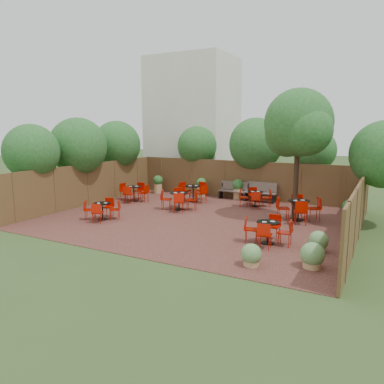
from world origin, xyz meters
The scene contains 13 objects.
ground centered at (0.00, 0.00, 0.00)m, with size 80.00×80.00×0.00m, color #354F23.
courtyard_paving centered at (0.00, 0.00, 0.01)m, with size 12.00×10.00×0.02m, color #351A15.
fence_back centered at (0.00, 5.00, 1.00)m, with size 12.00×0.08×2.00m, color brown.
fence_left centered at (-6.00, 0.00, 1.00)m, with size 0.08×10.00×2.00m, color brown.
fence_right centered at (6.00, 0.00, 1.00)m, with size 0.08×10.00×2.00m, color brown.
neighbour_building centered at (-4.50, 8.00, 4.00)m, with size 5.00×4.00×8.00m, color silver.
overhang_foliage centered at (-2.11, 2.66, 2.76)m, with size 15.75×10.66×2.79m.
courtyard_tree centered at (3.52, 1.59, 3.73)m, with size 2.79×2.69×5.20m.
park_bench_left centered at (-0.32, 4.63, 0.49)m, with size 1.50×0.52×0.92m.
park_bench_right centered at (1.16, 4.63, 0.52)m, with size 1.61×0.60×0.98m.
bistro_tables centered at (-0.28, 1.16, 0.47)m, with size 9.92×6.83×0.95m.
planters centered at (0.13, 3.49, 0.59)m, with size 10.99×4.06×1.12m.
low_shrubs centered at (4.72, -3.16, 0.33)m, with size 2.08×2.63×0.69m.
Camera 1 is at (6.75, -13.23, 3.70)m, focal length 34.71 mm.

